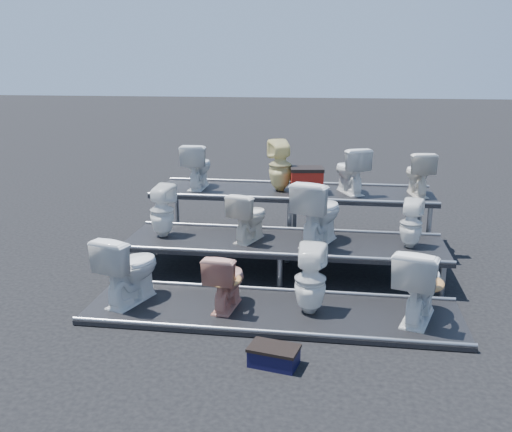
# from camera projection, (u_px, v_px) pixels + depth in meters

# --- Properties ---
(ground) EXTENTS (80.00, 80.00, 0.00)m
(ground) POSITION_uv_depth(u_px,v_px,m) (283.00, 274.00, 7.68)
(ground) COLOR black
(ground) RESTS_ON ground
(tier_front) EXTENTS (4.20, 1.20, 0.06)m
(tier_front) POSITION_uv_depth(u_px,v_px,m) (272.00, 312.00, 6.43)
(tier_front) COLOR black
(tier_front) RESTS_ON ground
(tier_mid) EXTENTS (4.20, 1.20, 0.46)m
(tier_mid) POSITION_uv_depth(u_px,v_px,m) (284.00, 258.00, 7.62)
(tier_mid) COLOR black
(tier_mid) RESTS_ON ground
(tier_back) EXTENTS (4.20, 1.20, 0.86)m
(tier_back) POSITION_uv_depth(u_px,v_px,m) (292.00, 218.00, 8.81)
(tier_back) COLOR black
(tier_back) RESTS_ON ground
(toilet_0) EXTENTS (0.69, 0.91, 0.82)m
(toilet_0) POSITION_uv_depth(u_px,v_px,m) (129.00, 268.00, 6.55)
(toilet_0) COLOR white
(toilet_0) RESTS_ON tier_front
(toilet_1) EXTENTS (0.45, 0.69, 0.66)m
(toilet_1) POSITION_uv_depth(u_px,v_px,m) (226.00, 280.00, 6.41)
(toilet_1) COLOR tan
(toilet_1) RESTS_ON tier_front
(toilet_2) EXTENTS (0.38, 0.39, 0.78)m
(toilet_2) POSITION_uv_depth(u_px,v_px,m) (310.00, 279.00, 6.26)
(toilet_2) COLOR white
(toilet_2) RESTS_ON tier_front
(toilet_3) EXTENTS (0.69, 0.92, 0.83)m
(toilet_3) POSITION_uv_depth(u_px,v_px,m) (419.00, 283.00, 6.09)
(toilet_3) COLOR white
(toilet_3) RESTS_ON tier_front
(toilet_4) EXTENTS (0.39, 0.40, 0.71)m
(toilet_4) POSITION_uv_depth(u_px,v_px,m) (162.00, 211.00, 7.71)
(toilet_4) COLOR white
(toilet_4) RESTS_ON tier_mid
(toilet_5) EXTENTS (0.56, 0.73, 0.66)m
(toilet_5) POSITION_uv_depth(u_px,v_px,m) (249.00, 216.00, 7.54)
(toilet_5) COLOR silver
(toilet_5) RESTS_ON tier_mid
(toilet_6) EXTENTS (0.74, 0.95, 0.85)m
(toilet_6) POSITION_uv_depth(u_px,v_px,m) (318.00, 212.00, 7.39)
(toilet_6) COLOR white
(toilet_6) RESTS_ON tier_mid
(toilet_7) EXTENTS (0.35, 0.36, 0.63)m
(toilet_7) POSITION_uv_depth(u_px,v_px,m) (411.00, 224.00, 7.25)
(toilet_7) COLOR white
(toilet_7) RESTS_ON tier_mid
(toilet_8) EXTENTS (0.40, 0.69, 0.70)m
(toilet_8) POSITION_uv_depth(u_px,v_px,m) (197.00, 166.00, 8.82)
(toilet_8) COLOR white
(toilet_8) RESTS_ON tier_back
(toilet_9) EXTENTS (0.46, 0.46, 0.77)m
(toilet_9) POSITION_uv_depth(u_px,v_px,m) (280.00, 166.00, 8.63)
(toilet_9) COLOR beige
(toilet_9) RESTS_ON tier_back
(toilet_10) EXTENTS (0.63, 0.78, 0.70)m
(toilet_10) POSITION_uv_depth(u_px,v_px,m) (350.00, 170.00, 8.49)
(toilet_10) COLOR white
(toilet_10) RESTS_ON tier_back
(toilet_11) EXTENTS (0.45, 0.68, 0.65)m
(toilet_11) POSITION_uv_depth(u_px,v_px,m) (418.00, 173.00, 8.35)
(toilet_11) COLOR silver
(toilet_11) RESTS_ON tier_back
(red_crate) EXTENTS (0.52, 0.44, 0.34)m
(red_crate) POSITION_uv_depth(u_px,v_px,m) (306.00, 182.00, 8.54)
(red_crate) COLOR maroon
(red_crate) RESTS_ON tier_back
(step_stool) EXTENTS (0.49, 0.35, 0.16)m
(step_stool) POSITION_uv_depth(u_px,v_px,m) (274.00, 357.00, 5.35)
(step_stool) COLOR black
(step_stool) RESTS_ON ground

